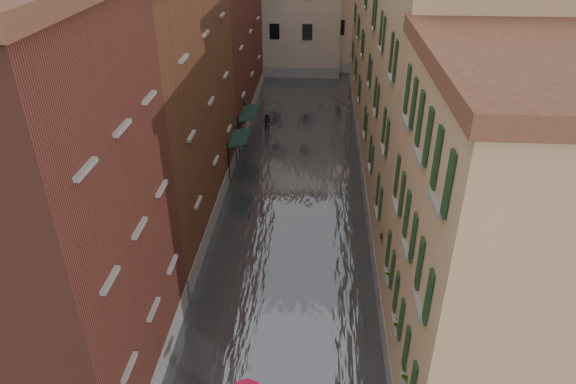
% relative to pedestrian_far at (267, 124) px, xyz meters
% --- Properties ---
extents(ground, '(120.00, 120.00, 0.00)m').
position_rel_pedestrian_far_xyz_m(ground, '(2.47, -20.56, -0.74)').
color(ground, '#525254').
rests_on(ground, ground).
extents(floodwater, '(10.00, 60.00, 0.20)m').
position_rel_pedestrian_far_xyz_m(floodwater, '(2.47, -7.56, -0.64)').
color(floodwater, '#4A4D52').
rests_on(floodwater, ground).
extents(building_left_near, '(6.00, 8.00, 13.00)m').
position_rel_pedestrian_far_xyz_m(building_left_near, '(-4.53, -22.56, 5.76)').
color(building_left_near, '#602A20').
rests_on(building_left_near, ground).
extents(building_left_mid, '(6.00, 14.00, 12.50)m').
position_rel_pedestrian_far_xyz_m(building_left_mid, '(-4.53, -11.56, 5.51)').
color(building_left_mid, '#5A2E1C').
rests_on(building_left_mid, ground).
extents(building_left_far, '(6.00, 16.00, 14.00)m').
position_rel_pedestrian_far_xyz_m(building_left_far, '(-4.53, 3.44, 6.26)').
color(building_left_far, '#602A20').
rests_on(building_left_far, ground).
extents(building_right_near, '(6.00, 8.00, 11.50)m').
position_rel_pedestrian_far_xyz_m(building_right_near, '(9.47, -22.56, 5.01)').
color(building_right_near, tan).
rests_on(building_right_near, ground).
extents(building_right_mid, '(6.00, 14.00, 13.00)m').
position_rel_pedestrian_far_xyz_m(building_right_mid, '(9.47, -11.56, 5.76)').
color(building_right_mid, tan).
rests_on(building_right_mid, ground).
extents(building_right_far, '(6.00, 16.00, 11.50)m').
position_rel_pedestrian_far_xyz_m(building_right_far, '(9.47, 3.44, 5.01)').
color(building_right_far, tan).
rests_on(building_right_far, ground).
extents(building_end_cream, '(12.00, 9.00, 13.00)m').
position_rel_pedestrian_far_xyz_m(building_end_cream, '(-0.53, 17.44, 5.76)').
color(building_end_cream, '#BAA793').
rests_on(building_end_cream, ground).
extents(building_end_pink, '(10.00, 9.00, 12.00)m').
position_rel_pedestrian_far_xyz_m(building_end_pink, '(8.47, 19.44, 5.26)').
color(building_end_pink, tan).
rests_on(building_end_pink, ground).
extents(awning_near, '(1.09, 2.75, 2.80)m').
position_rel_pedestrian_far_xyz_m(awning_near, '(-1.02, -6.71, 1.72)').
color(awning_near, black).
rests_on(awning_near, ground).
extents(awning_far, '(1.09, 3.04, 2.80)m').
position_rel_pedestrian_far_xyz_m(awning_far, '(-1.02, -2.56, 1.73)').
color(awning_far, black).
rests_on(awning_far, ground).
extents(window_planters, '(0.59, 7.88, 0.84)m').
position_rel_pedestrian_far_xyz_m(window_planters, '(6.59, -21.30, 2.77)').
color(window_planters, brown).
rests_on(window_planters, ground).
extents(pedestrian_far, '(0.83, 0.71, 1.48)m').
position_rel_pedestrian_far_xyz_m(pedestrian_far, '(0.00, 0.00, 0.00)').
color(pedestrian_far, black).
rests_on(pedestrian_far, ground).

